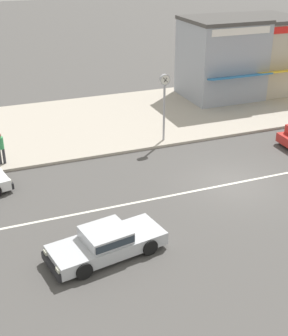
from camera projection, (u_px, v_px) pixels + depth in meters
name	position (u px, v px, depth m)	size (l,w,h in m)	color
ground_plane	(232.00, 184.00, 21.72)	(160.00, 160.00, 0.00)	#4C4947
lane_centre_stripe	(232.00, 184.00, 21.72)	(50.40, 0.14, 0.01)	silver
kerb_strip	(151.00, 115.00, 30.11)	(68.00, 10.00, 0.15)	#ADA393
sedan_silver_2	(106.00, 242.00, 16.58)	(4.47, 2.31, 1.06)	#B7BABF
street_clock	(164.00, 94.00, 24.97)	(0.56, 0.22, 3.72)	#9E9EA3
pedestrian_mid_kerb	(0.00, 146.00, 22.92)	(0.34, 0.34, 1.63)	#333338
shopfront_corner_warung	(221.00, 58.00, 32.40)	(5.09, 5.31, 5.41)	#999EA8
shopfront_mid_block	(262.00, 54.00, 33.95)	(4.68, 5.87, 5.27)	#B2A893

